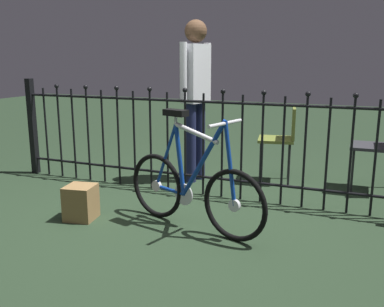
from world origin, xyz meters
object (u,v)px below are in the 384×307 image
Objects in this scene: chair_charcoal at (382,141)px; display_crate at (81,202)px; bicycle at (193,187)px; chair_olive at (283,136)px; person_visitor at (196,86)px.

chair_charcoal is 2.93× the size of display_crate.
bicycle reaches higher than chair_olive.
chair_olive is 0.98m from chair_charcoal.
bicycle is 1.55m from person_visitor.
chair_olive is at bearing 52.89° from display_crate.
chair_charcoal is 0.50× the size of person_visitor.
person_visitor is (-1.88, -0.34, 0.52)m from chair_charcoal.
chair_charcoal is (0.98, 0.04, 0.01)m from chair_olive.
display_crate is at bearing -127.11° from chair_olive.
bicycle is 1.51× the size of chair_charcoal.
bicycle is 0.98m from display_crate.
chair_charcoal is 1.98m from person_visitor.
display_crate is (-2.32, -1.81, -0.38)m from chair_charcoal.
bicycle reaches higher than display_crate.
chair_olive is 2.82× the size of display_crate.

